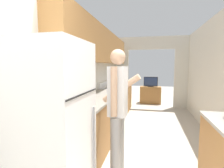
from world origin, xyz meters
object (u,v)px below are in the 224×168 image
object	(u,v)px
person	(118,111)
tv_cabinet	(150,95)
range_oven	(114,104)
refrigerator	(50,131)
television	(151,82)

from	to	relation	value
person	tv_cabinet	bearing A→B (deg)	2.73
range_oven	tv_cabinet	xyz separation A→B (m)	(0.95, 2.44, -0.12)
refrigerator	person	bearing A→B (deg)	53.19
television	refrigerator	bearing A→B (deg)	-99.46
range_oven	tv_cabinet	world-z (taller)	range_oven
person	tv_cabinet	size ratio (longest dim) A/B	2.09
person	television	world-z (taller)	person
person	tv_cabinet	world-z (taller)	person
refrigerator	range_oven	xyz separation A→B (m)	(-0.04, 3.08, -0.40)
refrigerator	range_oven	world-z (taller)	refrigerator
range_oven	refrigerator	bearing A→B (deg)	-89.28
refrigerator	range_oven	bearing A→B (deg)	90.72
range_oven	television	distance (m)	2.61
television	range_oven	bearing A→B (deg)	-111.64
person	refrigerator	bearing A→B (deg)	150.54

